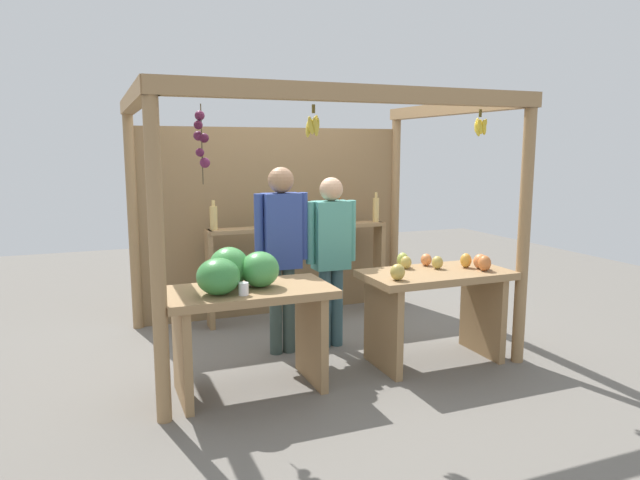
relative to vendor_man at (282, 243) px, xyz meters
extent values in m
plane|color=slate|center=(0.33, 0.14, -0.99)|extent=(12.00, 12.00, 0.00)
cylinder|color=#99754C|center=(-1.14, -0.95, 0.13)|extent=(0.10, 0.10, 2.25)
cylinder|color=#99754C|center=(1.80, -0.95, 0.13)|extent=(0.10, 0.10, 2.25)
cylinder|color=#99754C|center=(-1.14, 1.23, 0.13)|extent=(0.10, 0.10, 2.25)
cylinder|color=#99754C|center=(1.80, 1.23, 0.13)|extent=(0.10, 0.10, 2.25)
cube|color=#99754C|center=(0.33, -0.95, 1.19)|extent=(3.04, 0.12, 0.12)
cube|color=#99754C|center=(-1.14, 0.14, 1.19)|extent=(0.12, 2.28, 0.12)
cube|color=#99754C|center=(1.80, 0.14, 1.19)|extent=(0.12, 2.28, 0.12)
cube|color=olive|center=(0.33, 1.25, 0.02)|extent=(2.94, 0.04, 2.02)
cylinder|color=brown|center=(1.36, -0.88, 1.08)|extent=(0.02, 0.02, 0.06)
ellipsoid|color=gold|center=(1.40, -0.89, 0.99)|extent=(0.04, 0.08, 0.13)
ellipsoid|color=gold|center=(1.38, -0.86, 0.98)|extent=(0.05, 0.05, 0.13)
ellipsoid|color=gold|center=(1.35, -0.86, 0.99)|extent=(0.06, 0.05, 0.13)
ellipsoid|color=gold|center=(1.33, -0.89, 0.96)|extent=(0.04, 0.08, 0.13)
ellipsoid|color=gold|center=(1.34, -0.91, 0.98)|extent=(0.06, 0.05, 0.13)
ellipsoid|color=gold|center=(1.38, -0.91, 0.97)|extent=(0.06, 0.05, 0.13)
cylinder|color=brown|center=(-0.04, -0.87, 1.08)|extent=(0.02, 0.02, 0.06)
ellipsoid|color=gold|center=(-0.01, -0.87, 0.96)|extent=(0.04, 0.06, 0.14)
ellipsoid|color=gold|center=(-0.02, -0.83, 0.99)|extent=(0.09, 0.05, 0.14)
ellipsoid|color=gold|center=(-0.07, -0.85, 0.95)|extent=(0.06, 0.07, 0.14)
ellipsoid|color=gold|center=(-0.06, -0.89, 0.97)|extent=(0.05, 0.06, 0.14)
ellipsoid|color=gold|center=(-0.03, -0.90, 0.96)|extent=(0.06, 0.04, 0.14)
cylinder|color=#4C422D|center=(-0.78, -0.66, 0.84)|extent=(0.01, 0.01, 0.55)
sphere|color=#511938|center=(-0.79, -0.66, 1.03)|extent=(0.07, 0.07, 0.07)
sphere|color=#47142D|center=(-0.80, -0.67, 0.97)|extent=(0.06, 0.06, 0.06)
sphere|color=#511938|center=(-0.80, -0.63, 0.90)|extent=(0.07, 0.07, 0.07)
sphere|color=#47142D|center=(-0.76, -0.65, 0.88)|extent=(0.07, 0.07, 0.07)
sphere|color=#511938|center=(-0.80, -0.66, 0.78)|extent=(0.06, 0.06, 0.06)
sphere|color=#601E42|center=(-0.77, -0.67, 0.71)|extent=(0.07, 0.07, 0.07)
cube|color=#99754C|center=(-0.48, -0.68, -0.23)|extent=(1.23, 0.64, 0.06)
cube|color=#99754C|center=(-0.97, -0.68, -0.63)|extent=(0.06, 0.58, 0.73)
cube|color=#99754C|center=(0.01, -0.68, -0.63)|extent=(0.06, 0.58, 0.73)
ellipsoid|color=#429347|center=(-0.59, -0.56, -0.06)|extent=(0.39, 0.39, 0.30)
ellipsoid|color=#429347|center=(-0.38, -0.66, -0.07)|extent=(0.32, 0.32, 0.27)
ellipsoid|color=#38843D|center=(-0.72, -0.78, -0.07)|extent=(0.32, 0.32, 0.26)
cylinder|color=white|center=(-0.56, -0.86, -0.16)|extent=(0.07, 0.07, 0.09)
cube|color=#99754C|center=(1.14, -0.68, -0.23)|extent=(1.23, 0.64, 0.06)
cube|color=#99754C|center=(0.64, -0.68, -0.63)|extent=(0.06, 0.58, 0.73)
cube|color=#99754C|center=(1.63, -0.68, -0.63)|extent=(0.06, 0.58, 0.73)
ellipsoid|color=#B79E47|center=(1.19, -0.60, -0.15)|extent=(0.13, 0.13, 0.11)
ellipsoid|color=#E07F47|center=(1.54, -0.73, -0.14)|extent=(0.13, 0.13, 0.13)
ellipsoid|color=#A8B24C|center=(0.96, -0.42, -0.14)|extent=(0.11, 0.11, 0.13)
ellipsoid|color=gold|center=(1.45, -0.65, -0.14)|extent=(0.12, 0.12, 0.13)
ellipsoid|color=#CC7038|center=(1.52, -0.82, -0.14)|extent=(0.15, 0.15, 0.13)
ellipsoid|color=#B79E47|center=(0.95, -0.50, -0.15)|extent=(0.13, 0.13, 0.11)
ellipsoid|color=#B79E47|center=(0.67, -0.85, -0.14)|extent=(0.12, 0.12, 0.13)
ellipsoid|color=#E07F47|center=(1.18, -0.45, -0.15)|extent=(0.10, 0.10, 0.11)
cube|color=#99754C|center=(-0.45, 0.96, -0.49)|extent=(0.05, 0.20, 1.00)
cube|color=#99754C|center=(1.46, 0.96, -0.49)|extent=(0.05, 0.20, 1.00)
cube|color=#99754C|center=(0.51, 0.96, -0.01)|extent=(1.91, 0.22, 0.04)
cylinder|color=#D8B266|center=(-0.39, 0.96, 0.13)|extent=(0.08, 0.08, 0.24)
cylinder|color=#D8B266|center=(-0.39, 0.96, 0.28)|extent=(0.03, 0.03, 0.06)
cylinder|color=#338C4C|center=(0.06, 0.96, 0.14)|extent=(0.06, 0.06, 0.26)
cylinder|color=#338C4C|center=(0.06, 0.96, 0.29)|extent=(0.03, 0.03, 0.06)
cylinder|color=#338C4C|center=(0.51, 0.96, 0.15)|extent=(0.07, 0.07, 0.28)
cylinder|color=#338C4C|center=(0.51, 0.96, 0.32)|extent=(0.03, 0.03, 0.06)
cylinder|color=#994C1E|center=(0.95, 0.96, 0.16)|extent=(0.07, 0.07, 0.30)
cylinder|color=#994C1E|center=(0.95, 0.96, 0.34)|extent=(0.03, 0.03, 0.06)
cylinder|color=#D8B266|center=(1.41, 0.96, 0.14)|extent=(0.07, 0.07, 0.27)
cylinder|color=#D8B266|center=(1.41, 0.96, 0.30)|extent=(0.03, 0.03, 0.06)
cylinder|color=#384B45|center=(-0.06, 0.00, -0.61)|extent=(0.11, 0.11, 0.77)
cylinder|color=#384B45|center=(0.06, 0.00, -0.61)|extent=(0.11, 0.11, 0.77)
cube|color=#2D428C|center=(0.00, 0.00, 0.11)|extent=(0.32, 0.19, 0.65)
cylinder|color=#2D428C|center=(-0.20, 0.00, 0.14)|extent=(0.08, 0.08, 0.59)
cylinder|color=#2D428C|center=(0.20, 0.00, 0.14)|extent=(0.08, 0.08, 0.59)
sphere|color=#997051|center=(0.00, 0.00, 0.54)|extent=(0.22, 0.22, 0.22)
cylinder|color=#375A63|center=(0.41, 0.01, -0.63)|extent=(0.11, 0.11, 0.73)
cylinder|color=#375A63|center=(0.53, 0.01, -0.63)|extent=(0.11, 0.11, 0.73)
cube|color=teal|center=(0.47, 0.01, 0.04)|extent=(0.32, 0.19, 0.61)
cylinder|color=teal|center=(0.27, 0.01, 0.07)|extent=(0.08, 0.08, 0.55)
cylinder|color=teal|center=(0.67, 0.01, 0.07)|extent=(0.08, 0.08, 0.55)
sphere|color=tan|center=(0.47, 0.01, 0.45)|extent=(0.21, 0.21, 0.21)
camera|label=1|loc=(-1.51, -4.69, 0.81)|focal=32.28mm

